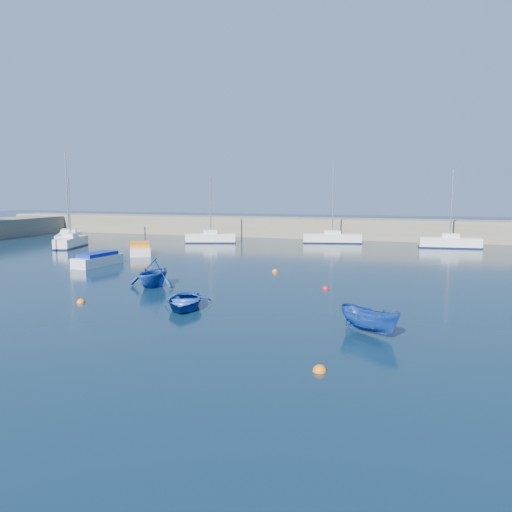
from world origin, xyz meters
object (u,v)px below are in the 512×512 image
(sailboat_3, at_px, (71,242))
(dinghy_left, at_px, (153,272))
(sailboat_4, at_px, (69,238))
(dinghy_right, at_px, (370,320))
(dinghy_center, at_px, (184,301))
(sailboat_7, at_px, (450,242))
(motorboat_2, at_px, (140,249))
(sailboat_6, at_px, (332,238))
(motorboat_1, at_px, (98,260))
(sailboat_5, at_px, (211,238))

(sailboat_3, height_order, dinghy_left, sailboat_3)
(sailboat_4, xyz_separation_m, dinghy_right, (37.06, -27.29, -0.09))
(sailboat_3, distance_m, dinghy_left, 26.43)
(dinghy_center, relative_size, dinghy_left, 1.05)
(sailboat_7, distance_m, dinghy_left, 35.68)
(motorboat_2, distance_m, dinghy_right, 32.28)
(dinghy_right, bearing_deg, sailboat_6, 45.06)
(sailboat_3, bearing_deg, dinghy_right, -49.74)
(sailboat_6, xyz_separation_m, dinghy_left, (-6.79, -30.90, 0.34))
(dinghy_right, bearing_deg, motorboat_2, 81.96)
(motorboat_2, bearing_deg, motorboat_1, -115.80)
(dinghy_center, bearing_deg, dinghy_left, 115.85)
(sailboat_4, height_order, sailboat_6, sailboat_4)
(sailboat_4, relative_size, motorboat_1, 2.26)
(dinghy_right, bearing_deg, motorboat_1, 93.70)
(dinghy_left, bearing_deg, sailboat_3, 138.69)
(motorboat_1, xyz_separation_m, dinghy_right, (23.38, -13.43, 0.07))
(motorboat_2, bearing_deg, sailboat_4, 124.52)
(motorboat_1, height_order, dinghy_center, motorboat_1)
(sailboat_5, bearing_deg, sailboat_6, -90.27)
(sailboat_7, height_order, motorboat_2, sailboat_7)
(sailboat_5, xyz_separation_m, dinghy_center, (11.70, -31.48, -0.23))
(sailboat_3, height_order, sailboat_4, sailboat_4)
(sailboat_3, relative_size, dinghy_center, 2.04)
(sailboat_3, xyz_separation_m, dinghy_right, (34.33, -24.10, -0.03))
(sailboat_5, relative_size, motorboat_1, 1.68)
(sailboat_5, bearing_deg, sailboat_3, 108.32)
(sailboat_3, height_order, sailboat_6, sailboat_6)
(motorboat_2, height_order, dinghy_left, dinghy_left)
(motorboat_1, bearing_deg, dinghy_left, -30.11)
(dinghy_right, bearing_deg, sailboat_5, 66.44)
(sailboat_4, relative_size, motorboat_2, 1.91)
(sailboat_7, relative_size, dinghy_left, 2.38)
(sailboat_6, distance_m, dinghy_left, 31.64)
(sailboat_3, distance_m, motorboat_1, 15.29)
(sailboat_7, bearing_deg, sailboat_3, 101.68)
(sailboat_4, bearing_deg, motorboat_1, -78.00)
(motorboat_1, height_order, motorboat_2, motorboat_1)
(sailboat_4, height_order, dinghy_left, sailboat_4)
(sailboat_6, height_order, dinghy_left, sailboat_6)
(sailboat_4, relative_size, sailboat_7, 1.25)
(dinghy_left, bearing_deg, sailboat_6, 77.45)
(sailboat_6, bearing_deg, dinghy_center, 164.11)
(dinghy_right, bearing_deg, sailboat_7, 25.05)
(sailboat_4, height_order, sailboat_5, sailboat_4)
(sailboat_5, distance_m, sailboat_7, 27.15)
(sailboat_3, distance_m, sailboat_4, 4.19)
(sailboat_4, relative_size, sailboat_6, 1.19)
(motorboat_1, height_order, dinghy_left, dinghy_left)
(motorboat_2, height_order, dinghy_center, motorboat_2)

